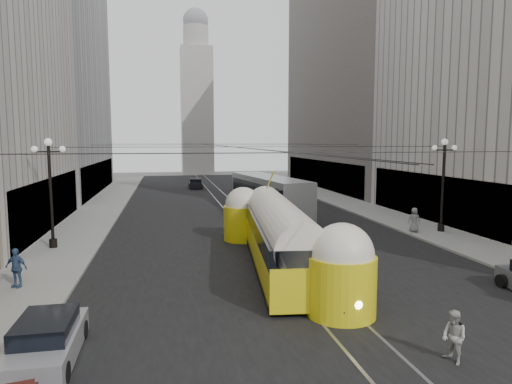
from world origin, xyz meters
name	(u,v)px	position (x,y,z in m)	size (l,w,h in m)	color
road	(231,208)	(0.00, 32.50, 0.00)	(20.00, 85.00, 0.02)	black
sidewalk_left	(105,206)	(-12.00, 36.00, 0.07)	(4.00, 72.00, 0.15)	gray
sidewalk_right	(337,200)	(12.00, 36.00, 0.07)	(4.00, 72.00, 0.15)	gray
rail_left	(224,208)	(-0.75, 32.50, 0.00)	(0.12, 85.00, 0.04)	gray
rail_right	(239,208)	(0.75, 32.50, 0.00)	(0.12, 85.00, 0.04)	gray
building_left_far	(42,72)	(-19.99, 48.00, 14.31)	(12.60, 28.60, 28.60)	#999999
building_right_far	(364,65)	(20.00, 48.00, 16.31)	(12.60, 32.60, 32.60)	#514C47
distant_tower	(197,96)	(0.00, 80.00, 14.97)	(6.00, 6.00, 31.36)	#B2AFA8
lamppost_left_mid	(50,186)	(-12.60, 18.00, 3.74)	(1.86, 0.44, 6.37)	black
lamppost_right_mid	(443,179)	(12.60, 18.00, 3.74)	(1.86, 0.44, 6.37)	black
catenary	(234,146)	(0.12, 31.49, 5.88)	(25.00, 72.00, 0.23)	black
streetcar	(279,234)	(-0.50, 11.84, 1.70)	(3.94, 15.86, 3.48)	yellow
city_bus	(269,194)	(2.65, 28.15, 1.81)	(4.53, 13.32, 3.31)	#AFB2B5
sedan_silver	(46,342)	(-9.50, 3.54, 0.59)	(1.75, 4.14, 1.30)	#9F9FA4
sedan_white_far	(247,186)	(3.99, 46.81, 0.69)	(2.63, 5.03, 1.52)	silver
sedan_dark_far	(196,184)	(-2.20, 51.49, 0.59)	(1.85, 4.22, 1.31)	black
pedestrian_crossing_a	(342,302)	(-0.14, 4.29, 0.85)	(0.62, 0.41, 1.71)	black
pedestrian_crossing_b	(454,337)	(2.03, 1.16, 0.77)	(0.75, 0.59, 1.55)	#A5A59A
pedestrian_sidewalk_right	(414,220)	(10.61, 18.09, 0.99)	(0.82, 0.50, 1.68)	slate
pedestrian_sidewalk_left	(16,268)	(-12.36, 10.50, 1.00)	(1.00, 0.57, 1.70)	#375178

